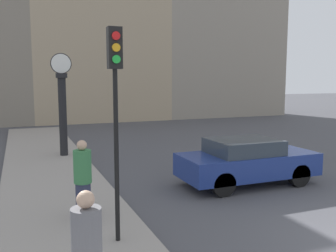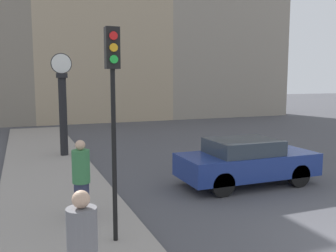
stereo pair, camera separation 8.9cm
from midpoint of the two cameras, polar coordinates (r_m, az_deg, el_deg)
sidewalk_corner at (r=14.29m, az=-17.56°, el=-6.12°), size 3.06×22.52×0.16m
building_row at (r=30.95m, az=-10.12°, el=16.31°), size 31.20×5.00×17.86m
sedan_car at (r=11.94m, az=12.05°, el=-5.25°), size 4.29×1.83×1.44m
traffic_light_near at (r=7.05m, az=-8.02°, el=5.25°), size 0.26×0.24×4.08m
street_clock at (r=15.82m, az=-15.58°, el=2.95°), size 0.83×0.41×4.15m
pedestrian_green_hoodie at (r=8.75m, az=-12.79°, el=-7.92°), size 0.40×0.40×1.78m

